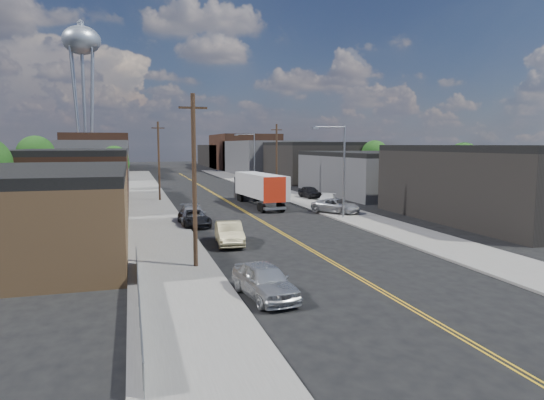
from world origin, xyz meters
TOP-DOWN VIEW (x-y plane):
  - ground at (0.00, 60.00)m, footprint 260.00×260.00m
  - centerline at (0.00, 45.00)m, footprint 0.32×120.00m
  - sidewalk_left at (-9.50, 45.00)m, footprint 5.00×140.00m
  - sidewalk_right at (9.50, 45.00)m, footprint 5.00×140.00m
  - warehouse_tan at (-18.00, 18.00)m, footprint 12.00×22.00m
  - warehouse_brown at (-18.00, 44.00)m, footprint 12.00×26.00m
  - industrial_right_a at (21.99, 20.00)m, footprint 14.00×22.00m
  - industrial_right_b at (22.00, 46.00)m, footprint 14.00×24.00m
  - industrial_right_c at (22.00, 72.00)m, footprint 14.00×22.00m
  - skyline_left_a at (-20.00, 95.00)m, footprint 16.00×30.00m
  - skyline_right_a at (20.00, 95.00)m, footprint 16.00×30.00m
  - skyline_left_b at (-20.00, 120.00)m, footprint 16.00×26.00m
  - skyline_right_b at (20.00, 120.00)m, footprint 16.00×26.00m
  - skyline_left_c at (-20.00, 140.00)m, footprint 16.00×40.00m
  - skyline_right_c at (20.00, 140.00)m, footprint 16.00×40.00m
  - water_tower at (-22.00, 110.00)m, footprint 9.00×9.00m
  - streetlight_near at (7.60, 25.00)m, footprint 3.39×0.25m
  - streetlight_far at (7.60, 60.00)m, footprint 3.39×0.25m
  - utility_pole_left_near at (-8.20, 10.00)m, footprint 1.60×0.26m
  - utility_pole_left_far at (-8.20, 45.00)m, footprint 1.60×0.26m
  - utility_pole_right at (8.20, 48.00)m, footprint 1.60×0.26m
  - chainlink_fence at (-11.50, 3.50)m, footprint 0.05×16.00m
  - tree_left_mid at (-23.94, 55.00)m, footprint 5.10×5.04m
  - tree_left_far at (-13.94, 62.00)m, footprint 4.35×4.20m
  - tree_right_near at (30.06, 36.00)m, footprint 4.60×4.48m
  - tree_right_far at (30.06, 60.00)m, footprint 4.85×4.76m
  - semi_truck at (2.65, 37.46)m, footprint 3.58×14.76m
  - car_left_a at (-5.80, 3.66)m, footprint 2.55×5.05m
  - car_left_b at (-5.00, 16.11)m, footprint 2.16×5.10m
  - car_left_c at (-6.40, 24.71)m, footprint 2.62×5.18m
  - car_left_d at (-6.40, 26.00)m, footprint 2.45×5.67m
  - car_right_lot_a at (8.60, 28.00)m, footprint 4.88×5.67m
  - car_right_lot_b at (9.48, 32.71)m, footprint 4.05×5.19m
  - car_right_lot_c at (11.00, 41.99)m, footprint 2.21×4.68m

SIDE VIEW (x-z plane):
  - ground at x=0.00m, z-range 0.00..0.00m
  - centerline at x=0.00m, z-range 0.00..0.01m
  - sidewalk_left at x=-9.50m, z-range 0.00..0.15m
  - sidewalk_right at x=9.50m, z-range 0.00..0.15m
  - chainlink_fence at x=-11.50m, z-range 0.04..1.27m
  - car_left_c at x=-6.40m, z-range 0.00..1.40m
  - car_left_d at x=-6.40m, z-range 0.00..1.63m
  - car_left_b at x=-5.00m, z-range 0.00..1.64m
  - car_left_a at x=-5.80m, z-range 0.00..1.65m
  - car_right_lot_b at x=9.48m, z-range 0.15..1.56m
  - car_right_lot_a at x=8.60m, z-range 0.15..1.60m
  - car_right_lot_c at x=11.00m, z-range 0.15..1.69m
  - semi_truck at x=2.65m, z-range 0.26..4.07m
  - warehouse_tan at x=-18.00m, z-range 0.00..5.60m
  - industrial_right_b at x=22.00m, z-range 0.00..6.10m
  - warehouse_brown at x=-18.00m, z-range 0.00..6.60m
  - skyline_left_c at x=-20.00m, z-range 0.00..7.00m
  - skyline_right_c at x=20.00m, z-range 0.00..7.00m
  - industrial_right_a at x=21.99m, z-range 0.00..7.10m
  - industrial_right_c at x=22.00m, z-range 0.00..7.60m
  - skyline_left_a at x=-20.00m, z-range 0.00..8.00m
  - skyline_right_a at x=20.00m, z-range 0.00..8.00m
  - tree_left_far at x=-13.94m, z-range 1.08..8.05m
  - tree_right_near at x=30.06m, z-range 1.15..8.59m
  - skyline_left_b at x=-20.00m, z-range 0.00..10.00m
  - skyline_right_b at x=20.00m, z-range 0.00..10.00m
  - utility_pole_left_near at x=-8.20m, z-range 0.14..10.14m
  - utility_pole_left_far at x=-8.20m, z-range 0.14..10.14m
  - utility_pole_right at x=8.20m, z-range 0.14..10.14m
  - tree_right_far at x=30.06m, z-range 1.22..9.13m
  - streetlight_near at x=7.60m, z-range 0.83..9.83m
  - streetlight_far at x=7.60m, z-range 0.83..9.83m
  - tree_left_mid at x=-23.94m, z-range 1.30..9.67m
  - water_tower at x=-22.00m, z-range 12.20..49.10m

